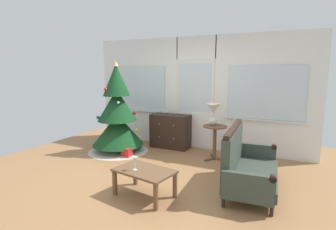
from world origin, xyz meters
TOP-DOWN VIEW (x-y plane):
  - ground_plane at (0.00, 0.00)m, footprint 6.76×6.76m
  - back_wall_with_door at (0.00, 2.08)m, footprint 5.20×0.14m
  - christmas_tree at (-1.42, 1.00)m, footprint 1.33×1.33m
  - dresser_cabinet at (-0.50, 1.79)m, footprint 0.91×0.45m
  - settee_sofa at (1.49, 0.31)m, footprint 0.82×1.60m
  - side_table at (0.68, 1.41)m, footprint 0.50×0.48m
  - table_lamp at (0.62, 1.45)m, footprint 0.28×0.28m
  - coffee_table at (0.25, -0.61)m, footprint 0.91×0.65m
  - wine_glass at (0.13, -0.67)m, footprint 0.08×0.08m
  - gift_box at (-1.01, 0.74)m, footprint 0.19×0.17m

SIDE VIEW (x-z plane):
  - ground_plane at x=0.00m, z-range 0.00..0.00m
  - gift_box at x=-1.01m, z-range 0.00..0.19m
  - coffee_table at x=0.25m, z-range 0.14..0.54m
  - settee_sofa at x=1.49m, z-range -0.10..0.86m
  - dresser_cabinet at x=-0.50m, z-range 0.00..0.78m
  - side_table at x=0.68m, z-range 0.15..0.84m
  - wine_glass at x=0.13m, z-range 0.44..0.64m
  - christmas_tree at x=-1.42m, z-range -0.25..1.75m
  - table_lamp at x=0.62m, z-range 0.76..1.20m
  - back_wall_with_door at x=0.00m, z-range 0.00..2.55m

